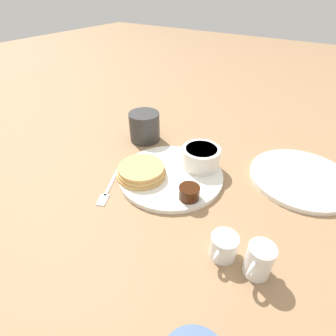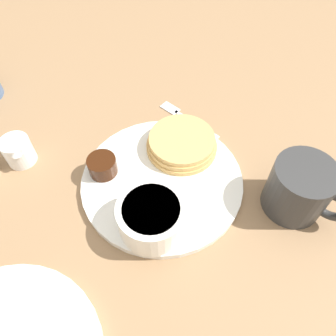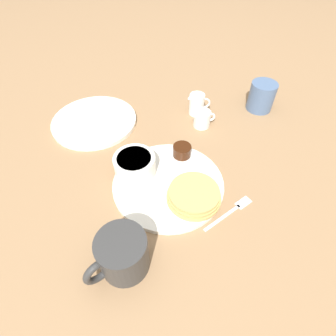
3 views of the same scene
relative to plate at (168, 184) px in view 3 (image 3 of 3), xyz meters
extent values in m
plane|color=#93704C|center=(0.00, 0.00, -0.01)|extent=(4.00, 4.00, 0.00)
cylinder|color=white|center=(0.00, 0.00, 0.00)|extent=(0.26, 0.26, 0.01)
cylinder|color=tan|center=(-0.06, -0.05, 0.01)|extent=(0.12, 0.12, 0.01)
cylinder|color=tan|center=(-0.06, -0.05, 0.02)|extent=(0.12, 0.12, 0.01)
cylinder|color=tan|center=(-0.06, -0.05, 0.03)|extent=(0.11, 0.11, 0.01)
cylinder|color=white|center=(0.04, 0.07, 0.03)|extent=(0.10, 0.10, 0.05)
cylinder|color=white|center=(0.04, 0.07, 0.05)|extent=(0.08, 0.08, 0.01)
cylinder|color=#38190A|center=(0.08, -0.05, 0.02)|extent=(0.05, 0.05, 0.03)
cylinder|color=white|center=(0.06, 0.07, 0.02)|extent=(0.05, 0.05, 0.02)
sphere|color=white|center=(0.06, 0.07, 0.03)|extent=(0.03, 0.03, 0.03)
cylinder|color=#333333|center=(-0.17, 0.12, 0.04)|extent=(0.09, 0.09, 0.09)
torus|color=#333333|center=(-0.19, 0.16, 0.04)|extent=(0.04, 0.06, 0.06)
cylinder|color=white|center=(0.20, -0.14, 0.02)|extent=(0.05, 0.05, 0.05)
torus|color=white|center=(0.20, -0.17, 0.02)|extent=(0.01, 0.03, 0.03)
cone|color=white|center=(0.20, -0.12, 0.04)|extent=(0.02, 0.02, 0.01)
cylinder|color=white|center=(0.27, -0.14, 0.03)|extent=(0.05, 0.05, 0.07)
torus|color=white|center=(0.26, -0.16, 0.03)|extent=(0.01, 0.04, 0.04)
cone|color=white|center=(0.27, -0.12, 0.05)|extent=(0.02, 0.02, 0.01)
cube|color=silver|center=(-0.11, -0.10, 0.00)|extent=(0.05, 0.10, 0.00)
cube|color=silver|center=(-0.08, -0.16, 0.00)|extent=(0.03, 0.04, 0.00)
cylinder|color=slate|center=(0.25, -0.34, 0.04)|extent=(0.08, 0.08, 0.09)
torus|color=slate|center=(0.29, -0.36, 0.04)|extent=(0.05, 0.04, 0.06)
cylinder|color=white|center=(0.28, 0.17, 0.00)|extent=(0.25, 0.25, 0.01)
camera|label=1|loc=(0.29, -0.44, 0.41)|focal=28.00mm
camera|label=2|loc=(0.11, 0.28, 0.44)|focal=35.00mm
camera|label=3|loc=(-0.38, 0.07, 0.49)|focal=28.00mm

